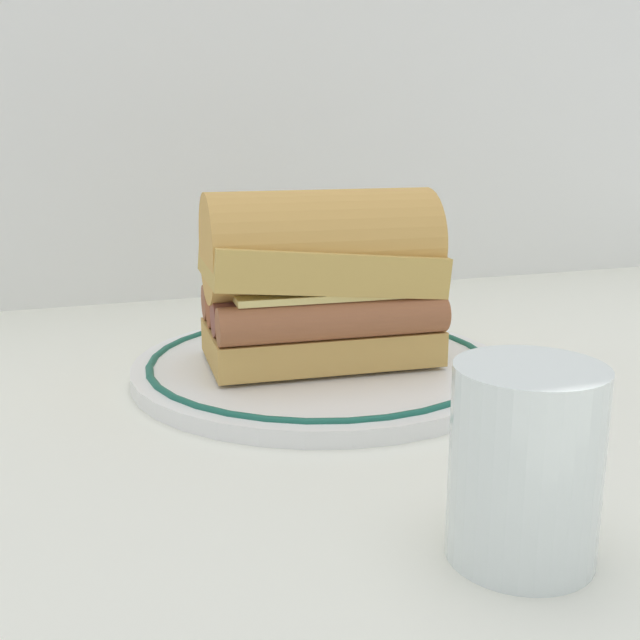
{
  "coord_description": "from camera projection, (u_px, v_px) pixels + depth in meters",
  "views": [
    {
      "loc": [
        -0.18,
        -0.56,
        0.19
      ],
      "look_at": [
        0.01,
        0.0,
        0.04
      ],
      "focal_mm": 44.09,
      "sensor_mm": 36.0,
      "label": 1
    }
  ],
  "objects": [
    {
      "name": "ground_plane",
      "position": [
        306.0,
        377.0,
        0.61
      ],
      "size": [
        1.5,
        1.5,
        0.0
      ],
      "primitive_type": "plane",
      "color": "silver"
    },
    {
      "name": "plate",
      "position": [
        320.0,
        366.0,
        0.62
      ],
      "size": [
        0.29,
        0.29,
        0.01
      ],
      "color": "white",
      "rests_on": "ground_plane"
    },
    {
      "name": "drinking_glass",
      "position": [
        524.0,
        477.0,
        0.35
      ],
      "size": [
        0.07,
        0.07,
        0.09
      ],
      "color": "silver",
      "rests_on": "ground_plane"
    },
    {
      "name": "sausage_sandwich",
      "position": [
        320.0,
        277.0,
        0.6
      ],
      "size": [
        0.18,
        0.12,
        0.13
      ],
      "rotation": [
        0.0,
        0.0,
        -0.07
      ],
      "color": "tan",
      "rests_on": "plate"
    },
    {
      "name": "wall_back",
      "position": [
        211.0,
        20.0,
        0.84
      ],
      "size": [
        1.5,
        0.02,
        0.6
      ],
      "primitive_type": "cube",
      "color": "white",
      "rests_on": "ground_plane"
    }
  ]
}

